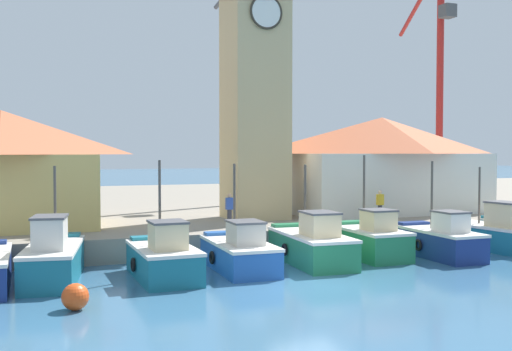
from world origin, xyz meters
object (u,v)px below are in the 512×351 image
object	(u,v)px
dock_worker_along_quay	(229,210)
fishing_boat_center	(239,252)
fishing_boat_right_inner	(370,240)
fishing_boat_right_outer	(440,240)
dock_worker_near_tower	(380,205)
fishing_boat_far_right	(491,233)
port_crane_far	(438,110)
warehouse_left	(2,168)
warehouse_right	(382,164)
fishing_boat_left_inner	(53,258)
clock_tower	(255,72)
mooring_buoy	(75,297)
fishing_boat_mid_left	(164,258)
fishing_boat_mid_right	(311,245)
port_crane_near	(275,98)

from	to	relation	value
dock_worker_along_quay	fishing_boat_center	bearing A→B (deg)	-104.49
fishing_boat_right_inner	fishing_boat_right_outer	size ratio (longest dim) A/B	0.99
dock_worker_along_quay	dock_worker_near_tower	bearing A→B (deg)	-4.01
fishing_boat_far_right	port_crane_far	distance (m)	21.45
warehouse_left	warehouse_right	world-z (taller)	warehouse_right
port_crane_far	dock_worker_near_tower	bearing A→B (deg)	-136.52
fishing_boat_left_inner	dock_worker_near_tower	bearing A→B (deg)	13.56
fishing_boat_center	warehouse_left	bearing A→B (deg)	135.85
clock_tower	dock_worker_near_tower	size ratio (longest dim) A/B	10.21
fishing_boat_right_inner	clock_tower	world-z (taller)	clock_tower
clock_tower	port_crane_far	xyz separation A→B (m)	(19.46, 9.49, -0.91)
warehouse_left	port_crane_far	xyz separation A→B (m)	(32.07, 9.15, 4.11)
clock_tower	mooring_buoy	distance (m)	18.02
mooring_buoy	warehouse_left	bearing A→B (deg)	100.46
fishing_boat_left_inner	fishing_boat_mid_left	xyz separation A→B (m)	(3.78, -0.98, -0.07)
fishing_boat_mid_left	warehouse_right	world-z (taller)	warehouse_right
fishing_boat_right_outer	clock_tower	world-z (taller)	clock_tower
fishing_boat_center	fishing_boat_left_inner	bearing A→B (deg)	176.00
fishing_boat_left_inner	fishing_boat_mid_right	distance (m)	10.18
warehouse_right	fishing_boat_right_outer	bearing A→B (deg)	-108.32
fishing_boat_center	fishing_boat_right_outer	world-z (taller)	fishing_boat_right_outer
warehouse_right	dock_worker_along_quay	world-z (taller)	warehouse_right
port_crane_near	dock_worker_along_quay	xyz separation A→B (m)	(-8.14, -13.45, -6.69)
fishing_boat_mid_right	warehouse_right	distance (m)	12.77
fishing_boat_left_inner	fishing_boat_center	xyz separation A→B (m)	(6.90, -0.48, -0.12)
fishing_boat_mid_right	port_crane_near	distance (m)	20.66
port_crane_far	clock_tower	bearing A→B (deg)	-154.01
fishing_boat_right_inner	fishing_boat_far_right	xyz separation A→B (m)	(6.57, -0.19, -0.01)
port_crane_far	fishing_boat_right_inner	bearing A→B (deg)	-134.82
clock_tower	port_crane_far	size ratio (longest dim) A/B	0.88
clock_tower	fishing_boat_right_outer	bearing A→B (deg)	-58.39
warehouse_left	dock_worker_near_tower	distance (m)	18.64
mooring_buoy	dock_worker_near_tower	xyz separation A→B (m)	(15.77, 8.28, 1.50)
fishing_boat_mid_right	warehouse_left	xyz separation A→B (m)	(-12.06, 8.25, 3.11)
warehouse_right	fishing_boat_right_inner	bearing A→B (deg)	-125.91
port_crane_near	port_crane_far	size ratio (longest dim) A/B	1.05
fishing_boat_right_inner	clock_tower	xyz separation A→B (m)	(-2.46, 7.62, 8.13)
warehouse_left	port_crane_far	world-z (taller)	port_crane_far
fishing_boat_mid_left	port_crane_near	world-z (taller)	port_crane_near
fishing_boat_center	port_crane_far	distance (m)	30.13
fishing_boat_far_right	fishing_boat_mid_left	bearing A→B (deg)	-176.87
fishing_boat_left_inner	fishing_boat_center	distance (m)	6.91
fishing_boat_mid_left	fishing_boat_far_right	xyz separation A→B (m)	(15.98, 0.87, 0.02)
fishing_boat_mid_right	port_crane_far	size ratio (longest dim) A/B	0.29
warehouse_left	mooring_buoy	world-z (taller)	warehouse_left
fishing_boat_right_outer	dock_worker_near_tower	distance (m)	5.03
warehouse_left	fishing_boat_right_inner	bearing A→B (deg)	-27.85
fishing_boat_left_inner	fishing_boat_mid_left	bearing A→B (deg)	-14.59
fishing_boat_mid_left	port_crane_near	size ratio (longest dim) A/B	0.22
fishing_boat_right_outer	dock_worker_near_tower	xyz separation A→B (m)	(0.11, 4.90, 1.14)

